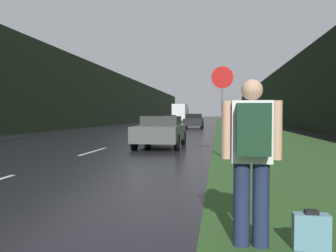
# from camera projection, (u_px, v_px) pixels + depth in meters

# --- Properties ---
(grass_verge) EXTENTS (6.00, 240.00, 0.02)m
(grass_verge) POSITION_uv_depth(u_px,v_px,m) (243.00, 128.00, 38.81)
(grass_verge) COLOR #2D5123
(grass_verge) RESTS_ON ground_plane
(lane_stripe_c) EXTENTS (0.12, 3.00, 0.01)m
(lane_stripe_c) POSITION_uv_depth(u_px,v_px,m) (94.00, 151.00, 13.84)
(lane_stripe_c) COLOR silver
(lane_stripe_c) RESTS_ON ground_plane
(lane_stripe_d) EXTENTS (0.12, 3.00, 0.01)m
(lane_stripe_d) POSITION_uv_depth(u_px,v_px,m) (135.00, 139.00, 20.76)
(lane_stripe_d) COLOR silver
(lane_stripe_d) RESTS_ON ground_plane
(lane_stripe_e) EXTENTS (0.12, 3.00, 0.01)m
(lane_stripe_e) POSITION_uv_depth(u_px,v_px,m) (156.00, 133.00, 27.69)
(lane_stripe_e) COLOR silver
(lane_stripe_e) RESTS_ON ground_plane
(lane_stripe_f) EXTENTS (0.12, 3.00, 0.01)m
(lane_stripe_f) POSITION_uv_depth(u_px,v_px,m) (168.00, 129.00, 34.62)
(lane_stripe_f) COLOR silver
(lane_stripe_f) RESTS_ON ground_plane
(treeline_far_side) EXTENTS (2.00, 140.00, 7.47)m
(treeline_far_side) POSITION_uv_depth(u_px,v_px,m) (110.00, 99.00, 51.11)
(treeline_far_side) COLOR black
(treeline_far_side) RESTS_ON ground_plane
(treeline_near_side) EXTENTS (2.00, 140.00, 7.42)m
(treeline_near_side) POSITION_uv_depth(u_px,v_px,m) (284.00, 98.00, 47.76)
(treeline_near_side) COLOR black
(treeline_near_side) RESTS_ON ground_plane
(stop_sign) EXTENTS (0.73, 0.07, 3.03)m
(stop_sign) POSITION_uv_depth(u_px,v_px,m) (222.00, 101.00, 11.77)
(stop_sign) COLOR slate
(stop_sign) RESTS_ON ground_plane
(hitchhiker_with_backpack) EXTENTS (0.63, 0.42, 1.81)m
(hitchhiker_with_backpack) POSITION_uv_depth(u_px,v_px,m) (252.00, 152.00, 3.75)
(hitchhiker_with_backpack) COLOR #1E2847
(hitchhiker_with_backpack) RESTS_ON ground_plane
(suitcase) EXTENTS (0.37, 0.17, 0.44)m
(suitcase) POSITION_uv_depth(u_px,v_px,m) (311.00, 232.00, 3.71)
(suitcase) COLOR #6093A8
(suitcase) RESTS_ON ground_plane
(car_passing_near) EXTENTS (1.95, 4.45, 1.36)m
(car_passing_near) POSITION_uv_depth(u_px,v_px,m) (161.00, 131.00, 15.79)
(car_passing_near) COLOR #4C514C
(car_passing_near) RESTS_ON ground_plane
(car_passing_far) EXTENTS (1.96, 4.65, 1.53)m
(car_passing_far) POSITION_uv_depth(u_px,v_px,m) (194.00, 121.00, 37.24)
(car_passing_far) COLOR black
(car_passing_far) RESTS_ON ground_plane
(car_oncoming) EXTENTS (1.82, 4.30, 1.37)m
(car_oncoming) POSITION_uv_depth(u_px,v_px,m) (171.00, 120.00, 54.06)
(car_oncoming) COLOR black
(car_oncoming) RESTS_ON ground_plane
(delivery_truck) EXTENTS (2.57, 8.66, 3.38)m
(delivery_truck) POSITION_uv_depth(u_px,v_px,m) (181.00, 113.00, 68.09)
(delivery_truck) COLOR gray
(delivery_truck) RESTS_ON ground_plane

